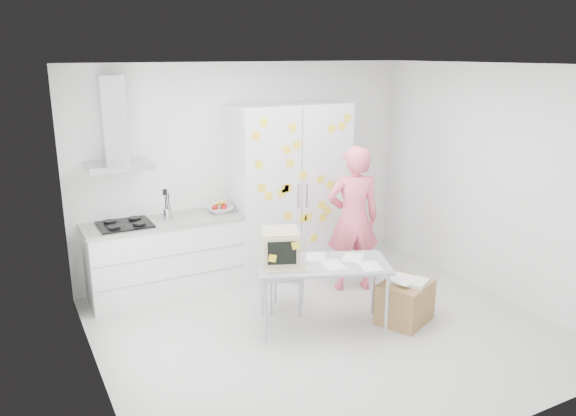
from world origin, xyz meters
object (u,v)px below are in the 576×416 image
person (353,219)px  desk (296,255)px  chair (288,267)px  cardboard_box (405,301)px

person → desk: 1.24m
desk → chair: (0.15, 0.47, -0.32)m
desk → person: bearing=50.0°
person → desk: (-1.09, -0.57, -0.07)m
person → chair: size_ratio=2.06×
desk → chair: size_ratio=1.74×
desk → cardboard_box: (1.10, -0.44, -0.58)m
person → chair: 1.03m
person → desk: person is taller
person → chair: person is taller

